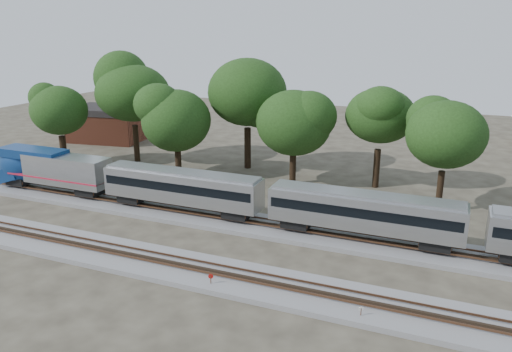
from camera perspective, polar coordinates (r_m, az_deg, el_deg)
The scene contains 15 objects.
ground at distance 41.30m, azimuth -3.07°, elevation -8.83°, with size 160.00×160.00×0.00m, color #383328.
track_far at distance 46.22m, azimuth 0.12°, elevation -5.63°, with size 160.00×5.00×0.73m.
track_near at distance 38.03m, azimuth -5.70°, elevation -10.94°, with size 160.00×5.00×0.73m.
train at distance 42.71m, azimuth 12.42°, elevation -3.91°, with size 84.28×2.90×4.27m.
switch_stand_red at distance 36.03m, azimuth -5.19°, elevation -11.67°, with size 0.35×0.14×1.13m.
switch_stand_white at distance 33.10m, azimuth 11.91°, elevation -14.95°, with size 0.30×0.16×1.01m.
switch_lever at distance 34.48m, azimuth 4.95°, elevation -14.17°, with size 0.50×0.30×0.30m, color #512D19.
brick_building at distance 84.00m, azimuth -16.53°, elevation 5.77°, with size 12.20×9.38×5.40m.
tree_0 at distance 69.90m, azimuth -21.59°, elevation 6.96°, with size 7.42×7.42×10.46m.
tree_1 at distance 68.54m, azimuth -13.91°, elevation 9.18°, with size 9.46×9.46×13.33m.
tree_2 at distance 61.08m, azimuth -9.09°, elevation 6.25°, with size 6.99×6.99×9.85m.
tree_3 at distance 63.27m, azimuth -1.00°, elevation 9.54°, with size 10.00×10.00×14.09m.
tree_4 at distance 57.23m, azimuth 4.33°, elevation 6.04°, with size 7.32×7.32×10.32m.
tree_5 at distance 57.18m, azimuth 14.02°, elevation 6.68°, with size 8.42×8.42×11.88m.
tree_6 at distance 51.10m, azimuth 20.89°, elevation 4.42°, with size 8.00×8.00×11.28m.
Camera 1 is at (16.16, -33.53, 17.90)m, focal length 35.00 mm.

